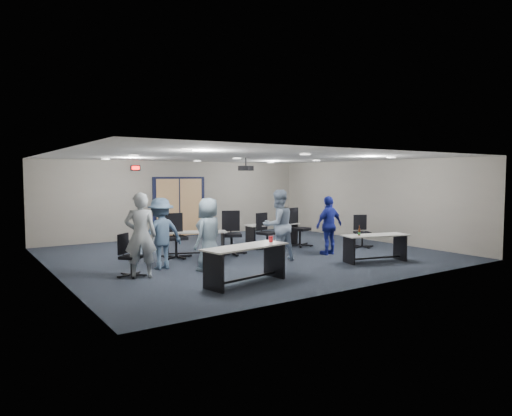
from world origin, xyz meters
TOP-DOWN VIEW (x-y plane):
  - floor at (0.00, 0.00)m, footprint 10.00×10.00m
  - back_wall at (0.00, 4.50)m, footprint 10.00×0.04m
  - front_wall at (0.00, -4.50)m, footprint 10.00×0.04m
  - left_wall at (-5.00, 0.00)m, footprint 0.04×9.00m
  - right_wall at (5.00, 0.00)m, footprint 0.04×9.00m
  - ceiling at (0.00, 0.00)m, footprint 10.00×9.00m
  - double_door at (0.00, 4.46)m, footprint 2.00×0.07m
  - exit_sign at (-1.60, 4.44)m, footprint 0.32×0.07m
  - ceiling_projector at (0.30, 0.50)m, footprint 0.35×0.32m
  - ceiling_can_lights at (0.00, 0.25)m, footprint 6.24×5.74m
  - table_front_left at (-1.92, -2.96)m, footprint 1.98×0.97m
  - table_front_right at (2.08, -2.80)m, footprint 1.79×0.98m
  - table_back_left at (-1.36, 0.45)m, footprint 1.75×1.18m
  - table_back_right at (1.37, 0.69)m, footprint 1.76×0.67m
  - chair_back_a at (-1.91, 0.47)m, footprint 0.85×0.85m
  - chair_back_b at (-0.41, 0.13)m, footprint 1.01×1.01m
  - chair_back_c at (0.88, 0.24)m, footprint 0.81×0.81m
  - chair_back_d at (2.11, 0.24)m, footprint 0.94×0.94m
  - chair_loose_left at (-3.63, -1.04)m, footprint 0.83×0.83m
  - chair_loose_right at (3.55, -1.00)m, footprint 0.83×0.83m
  - person_gray at (-3.50, -1.28)m, footprint 0.79×0.67m
  - person_plaid at (-1.94, -1.40)m, footprint 0.97×0.85m
  - person_lightblue at (0.11, -1.32)m, footprint 0.90×0.70m
  - person_navy at (1.86, -1.34)m, footprint 0.98×0.47m
  - person_back at (-2.78, -0.62)m, footprint 1.12×0.70m

SIDE VIEW (x-z plane):
  - floor at x=0.00m, z-range 0.00..0.00m
  - table_back_left at x=-1.36m, z-range 0.12..0.80m
  - chair_loose_left at x=-3.63m, z-range 0.00..0.93m
  - table_front_right at x=2.08m, z-range 0.00..0.95m
  - table_back_right at x=1.37m, z-range 0.13..0.83m
  - chair_loose_right at x=3.55m, z-range 0.00..0.99m
  - table_front_left at x=-1.92m, z-range 0.08..0.98m
  - chair_back_c at x=0.88m, z-range 0.00..1.08m
  - chair_back_a at x=-1.91m, z-range 0.00..1.18m
  - chair_back_d at x=2.11m, z-range 0.00..1.19m
  - chair_back_b at x=-0.41m, z-range 0.00..1.21m
  - person_navy at x=1.86m, z-range 0.00..1.63m
  - person_back at x=-2.78m, z-range 0.00..1.67m
  - person_plaid at x=-1.94m, z-range 0.00..1.68m
  - person_gray at x=-3.50m, z-range 0.00..1.83m
  - person_lightblue at x=0.11m, z-range 0.00..1.83m
  - double_door at x=0.00m, z-range -0.05..2.15m
  - back_wall at x=0.00m, z-range 0.00..2.70m
  - front_wall at x=0.00m, z-range 0.00..2.70m
  - left_wall at x=-5.00m, z-range 0.00..2.70m
  - right_wall at x=5.00m, z-range 0.00..2.70m
  - ceiling_projector at x=0.30m, z-range 2.22..2.59m
  - exit_sign at x=-1.60m, z-range 2.36..2.54m
  - ceiling_can_lights at x=0.00m, z-range 2.66..2.68m
  - ceiling at x=0.00m, z-range 2.68..2.72m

